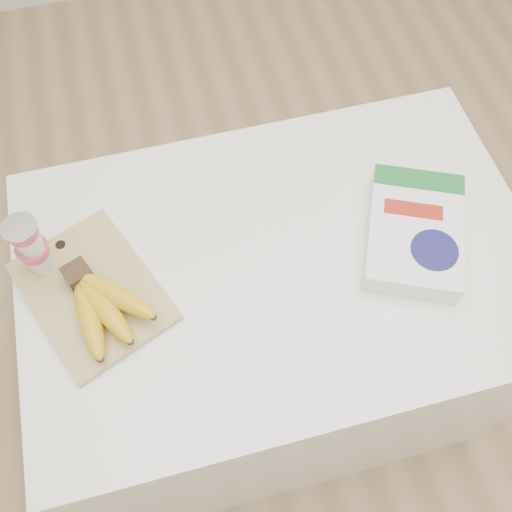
# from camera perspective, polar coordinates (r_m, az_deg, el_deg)

# --- Properties ---
(room) EXTENTS (4.00, 4.00, 4.00)m
(room) POSITION_cam_1_polar(r_m,az_deg,el_deg) (0.70, 4.36, 22.80)
(room) COLOR tan
(room) RESTS_ON ground
(table) EXTENTS (1.04, 0.69, 0.78)m
(table) POSITION_cam_1_polar(r_m,az_deg,el_deg) (1.49, 1.89, -7.45)
(table) COLOR white
(table) RESTS_ON ground
(cutting_board) EXTENTS (0.32, 0.36, 0.02)m
(cutting_board) POSITION_cam_1_polar(r_m,az_deg,el_deg) (1.14, -16.04, -3.44)
(cutting_board) COLOR tan
(cutting_board) RESTS_ON table
(bananas) EXTENTS (0.17, 0.21, 0.07)m
(bananas) POSITION_cam_1_polar(r_m,az_deg,el_deg) (1.09, -15.23, -4.68)
(bananas) COLOR #382816
(bananas) RESTS_ON cutting_board
(yogurt_stack) EXTENTS (0.07, 0.07, 0.15)m
(yogurt_stack) POSITION_cam_1_polar(r_m,az_deg,el_deg) (1.12, -21.60, 0.96)
(yogurt_stack) COLOR white
(yogurt_stack) RESTS_ON cutting_board
(cereal_box) EXTENTS (0.28, 0.32, 0.06)m
(cereal_box) POSITION_cam_1_polar(r_m,az_deg,el_deg) (1.18, 15.53, 2.35)
(cereal_box) COLOR white
(cereal_box) RESTS_ON table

